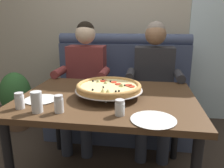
{
  "coord_description": "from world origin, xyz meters",
  "views": [
    {
      "loc": [
        0.27,
        -1.55,
        1.27
      ],
      "look_at": [
        0.04,
        -0.02,
        0.84
      ],
      "focal_mm": 35.97,
      "sensor_mm": 36.0,
      "label": 1
    }
  ],
  "objects_px": {
    "diner_right": "(154,79)",
    "plate_near_right": "(41,98)",
    "dining_table": "(107,107)",
    "diner_left": "(84,76)",
    "booth_bench": "(121,98)",
    "potted_plant": "(16,98)",
    "shaker_parmesan": "(59,105)",
    "plate_near_left": "(153,119)",
    "shaker_oregano": "(20,102)",
    "pizza": "(109,87)",
    "drinking_glass": "(37,103)",
    "shaker_pepper_flakes": "(120,109)",
    "patio_chair": "(220,72)"
  },
  "relations": [
    {
      "from": "diner_right",
      "to": "shaker_pepper_flakes",
      "type": "bearing_deg",
      "value": -102.72
    },
    {
      "from": "diner_right",
      "to": "plate_near_right",
      "type": "distance_m",
      "value": 1.16
    },
    {
      "from": "shaker_oregano",
      "to": "potted_plant",
      "type": "distance_m",
      "value": 1.39
    },
    {
      "from": "pizza",
      "to": "drinking_glass",
      "type": "bearing_deg",
      "value": -137.27
    },
    {
      "from": "diner_left",
      "to": "drinking_glass",
      "type": "xyz_separation_m",
      "value": [
        -0.01,
        -1.04,
        0.09
      ]
    },
    {
      "from": "dining_table",
      "to": "shaker_parmesan",
      "type": "distance_m",
      "value": 0.44
    },
    {
      "from": "shaker_parmesan",
      "to": "dining_table",
      "type": "bearing_deg",
      "value": 55.16
    },
    {
      "from": "patio_chair",
      "to": "shaker_parmesan",
      "type": "bearing_deg",
      "value": -125.1
    },
    {
      "from": "plate_near_right",
      "to": "patio_chair",
      "type": "bearing_deg",
      "value": 49.13
    },
    {
      "from": "dining_table",
      "to": "potted_plant",
      "type": "xyz_separation_m",
      "value": [
        -1.24,
        0.79,
        -0.27
      ]
    },
    {
      "from": "dining_table",
      "to": "shaker_pepper_flakes",
      "type": "bearing_deg",
      "value": -68.22
    },
    {
      "from": "pizza",
      "to": "patio_chair",
      "type": "height_order",
      "value": "patio_chair"
    },
    {
      "from": "diner_left",
      "to": "pizza",
      "type": "distance_m",
      "value": 0.79
    },
    {
      "from": "diner_left",
      "to": "diner_right",
      "type": "bearing_deg",
      "value": 0.0
    },
    {
      "from": "pizza",
      "to": "shaker_parmesan",
      "type": "height_order",
      "value": "same"
    },
    {
      "from": "booth_bench",
      "to": "plate_near_right",
      "type": "height_order",
      "value": "booth_bench"
    },
    {
      "from": "dining_table",
      "to": "diner_left",
      "type": "distance_m",
      "value": 0.78
    },
    {
      "from": "plate_near_left",
      "to": "pizza",
      "type": "bearing_deg",
      "value": 130.3
    },
    {
      "from": "dining_table",
      "to": "patio_chair",
      "type": "distance_m",
      "value": 2.45
    },
    {
      "from": "shaker_oregano",
      "to": "shaker_parmesan",
      "type": "bearing_deg",
      "value": -4.92
    },
    {
      "from": "potted_plant",
      "to": "shaker_parmesan",
      "type": "bearing_deg",
      "value": -48.34
    },
    {
      "from": "dining_table",
      "to": "patio_chair",
      "type": "xyz_separation_m",
      "value": [
        1.41,
        2.0,
        -0.13
      ]
    },
    {
      "from": "shaker_parmesan",
      "to": "shaker_oregano",
      "type": "xyz_separation_m",
      "value": [
        -0.27,
        0.02,
        -0.0
      ]
    },
    {
      "from": "pizza",
      "to": "plate_near_right",
      "type": "bearing_deg",
      "value": -163.11
    },
    {
      "from": "shaker_parmesan",
      "to": "plate_near_right",
      "type": "height_order",
      "value": "shaker_parmesan"
    },
    {
      "from": "patio_chair",
      "to": "potted_plant",
      "type": "height_order",
      "value": "patio_chair"
    },
    {
      "from": "diner_right",
      "to": "pizza",
      "type": "height_order",
      "value": "diner_right"
    },
    {
      "from": "booth_bench",
      "to": "potted_plant",
      "type": "height_order",
      "value": "booth_bench"
    },
    {
      "from": "dining_table",
      "to": "diner_left",
      "type": "xyz_separation_m",
      "value": [
        -0.36,
        0.68,
        0.06
      ]
    },
    {
      "from": "dining_table",
      "to": "potted_plant",
      "type": "distance_m",
      "value": 1.5
    },
    {
      "from": "pizza",
      "to": "potted_plant",
      "type": "height_order",
      "value": "pizza"
    },
    {
      "from": "diner_right",
      "to": "diner_left",
      "type": "bearing_deg",
      "value": 180.0
    },
    {
      "from": "diner_left",
      "to": "shaker_parmesan",
      "type": "height_order",
      "value": "diner_left"
    },
    {
      "from": "shaker_parmesan",
      "to": "plate_near_right",
      "type": "distance_m",
      "value": 0.29
    },
    {
      "from": "diner_right",
      "to": "potted_plant",
      "type": "bearing_deg",
      "value": 176.27
    },
    {
      "from": "shaker_pepper_flakes",
      "to": "potted_plant",
      "type": "bearing_deg",
      "value": 140.86
    },
    {
      "from": "shaker_pepper_flakes",
      "to": "patio_chair",
      "type": "height_order",
      "value": "patio_chair"
    },
    {
      "from": "diner_right",
      "to": "shaker_parmesan",
      "type": "xyz_separation_m",
      "value": [
        -0.6,
        -1.03,
        0.07
      ]
    },
    {
      "from": "dining_table",
      "to": "shaker_pepper_flakes",
      "type": "distance_m",
      "value": 0.38
    },
    {
      "from": "dining_table",
      "to": "diner_right",
      "type": "height_order",
      "value": "diner_right"
    },
    {
      "from": "pizza",
      "to": "potted_plant",
      "type": "relative_size",
      "value": 0.7
    },
    {
      "from": "dining_table",
      "to": "patio_chair",
      "type": "bearing_deg",
      "value": 54.85
    },
    {
      "from": "plate_near_left",
      "to": "plate_near_right",
      "type": "relative_size",
      "value": 1.1
    },
    {
      "from": "shaker_parmesan",
      "to": "plate_near_left",
      "type": "relative_size",
      "value": 0.42
    },
    {
      "from": "drinking_glass",
      "to": "diner_right",
      "type": "bearing_deg",
      "value": 55.05
    },
    {
      "from": "shaker_pepper_flakes",
      "to": "patio_chair",
      "type": "relative_size",
      "value": 0.11
    },
    {
      "from": "pizza",
      "to": "drinking_glass",
      "type": "relative_size",
      "value": 3.77
    },
    {
      "from": "booth_bench",
      "to": "plate_near_left",
      "type": "distance_m",
      "value": 1.41
    },
    {
      "from": "drinking_glass",
      "to": "plate_near_left",
      "type": "bearing_deg",
      "value": -1.2
    },
    {
      "from": "diner_left",
      "to": "patio_chair",
      "type": "distance_m",
      "value": 2.21
    }
  ]
}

